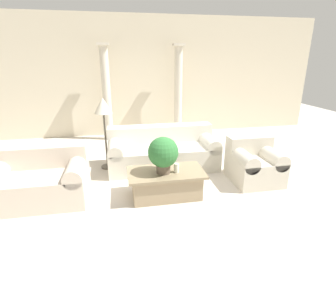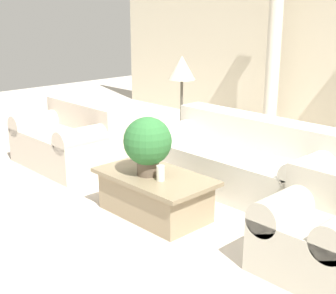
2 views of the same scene
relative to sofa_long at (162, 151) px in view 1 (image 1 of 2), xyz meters
name	(u,v)px [view 1 (image 1 of 2)]	position (x,y,z in m)	size (l,w,h in m)	color
ground_plane	(167,181)	(-0.04, -0.69, -0.33)	(16.00, 16.00, 0.00)	beige
wall_back	(145,77)	(-0.04, 2.58, 1.27)	(10.00, 0.06, 3.20)	beige
sofa_long	(162,151)	(0.00, 0.00, 0.00)	(2.14, 0.93, 0.79)	beige
loveseat	(40,179)	(-2.08, -0.93, 0.01)	(1.40, 0.93, 0.79)	beige
coffee_table	(166,183)	(-0.15, -1.21, -0.11)	(1.20, 0.67, 0.42)	#998466
potted_plant	(163,153)	(-0.20, -1.25, 0.41)	(0.47, 0.47, 0.57)	brown
pillar_candle	(176,168)	(0.01, -1.27, 0.16)	(0.08, 0.08, 0.15)	silver
floor_lamp	(103,110)	(-1.10, 0.13, 0.84)	(0.34, 0.34, 1.41)	#4C473D
column_left	(106,92)	(-1.10, 2.14, 0.93)	(0.30, 0.30, 2.46)	beige
column_right	(178,91)	(0.80, 2.14, 0.93)	(0.30, 0.30, 2.46)	beige
armchair	(254,162)	(1.49, -0.95, 0.01)	(0.81, 0.83, 0.76)	beige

